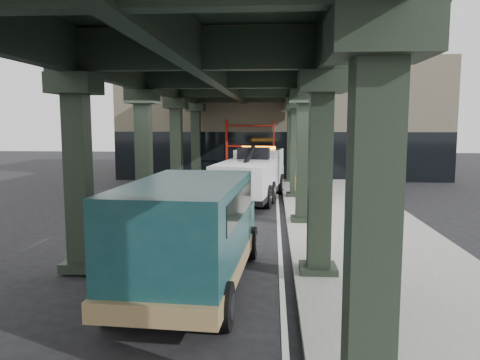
% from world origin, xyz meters
% --- Properties ---
extents(ground, '(90.00, 90.00, 0.00)m').
position_xyz_m(ground, '(0.00, 0.00, 0.00)').
color(ground, black).
rests_on(ground, ground).
extents(sidewalk, '(5.00, 40.00, 0.15)m').
position_xyz_m(sidewalk, '(4.50, 2.00, 0.07)').
color(sidewalk, gray).
rests_on(sidewalk, ground).
extents(lane_stripe, '(0.12, 38.00, 0.01)m').
position_xyz_m(lane_stripe, '(1.70, 2.00, 0.01)').
color(lane_stripe, silver).
rests_on(lane_stripe, ground).
extents(viaduct, '(7.40, 32.00, 6.40)m').
position_xyz_m(viaduct, '(-0.40, 2.00, 5.46)').
color(viaduct, black).
rests_on(viaduct, ground).
extents(building, '(22.00, 10.00, 8.00)m').
position_xyz_m(building, '(2.00, 20.00, 4.00)').
color(building, '#C6B793').
rests_on(building, ground).
extents(scaffolding, '(3.08, 0.88, 4.00)m').
position_xyz_m(scaffolding, '(0.00, 14.64, 2.11)').
color(scaffolding, '#B31A0E').
rests_on(scaffolding, ground).
extents(tow_truck, '(3.35, 8.45, 2.70)m').
position_xyz_m(tow_truck, '(0.46, 7.50, 1.32)').
color(tow_truck, black).
rests_on(tow_truck, ground).
extents(towed_van, '(2.84, 6.40, 2.54)m').
position_xyz_m(towed_van, '(-0.39, -5.08, 1.37)').
color(towed_van, '#11393D').
rests_on(towed_van, ground).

